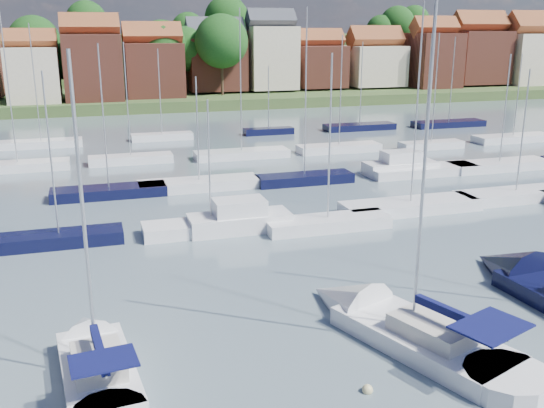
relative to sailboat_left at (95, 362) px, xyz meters
name	(u,v)px	position (x,y,z in m)	size (l,w,h in m)	color
ground	(243,166)	(15.20, 35.53, -0.36)	(260.00, 260.00, 0.00)	#4F5E6B
sailboat_left	(95,362)	(0.00, 0.00, 0.00)	(3.68, 10.34, 13.82)	silver
sailboat_centre	(393,326)	(13.09, -0.68, -0.01)	(7.64, 13.22, 17.38)	silver
buoy_c	(367,392)	(9.93, -4.68, -0.36)	(0.42, 0.42, 0.42)	beige
buoy_e	(428,309)	(15.94, 1.00, -0.36)	(0.44, 0.44, 0.44)	#D85914
marina_field	(275,170)	(17.11, 30.67, 0.07)	(79.62, 41.41, 15.93)	silver
far_shore_town	(158,67)	(17.43, 128.19, 4.24)	(212.46, 90.00, 22.27)	#46552A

